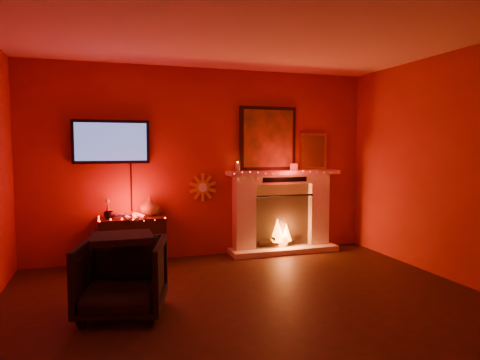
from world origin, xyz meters
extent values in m
plane|color=black|center=(0.00, 0.00, 0.00)|extent=(5.00, 5.00, 0.00)
plane|color=silver|center=(0.00, 0.00, 2.70)|extent=(5.00, 5.00, 0.00)
plane|color=maroon|center=(0.00, 2.50, 1.35)|extent=(5.00, 0.00, 5.00)
cube|color=#F3E3CC|center=(1.15, 2.30, 0.04)|extent=(1.65, 0.40, 0.08)
cube|color=#F3E3CC|center=(0.55, 2.39, 0.55)|extent=(0.30, 0.22, 0.95)
cube|color=#F3E3CC|center=(1.75, 2.39, 0.55)|extent=(0.30, 0.22, 0.95)
cube|color=#F3E3CC|center=(1.15, 2.39, 1.10)|extent=(1.50, 0.22, 0.14)
cube|color=#F3E3CC|center=(1.15, 2.33, 1.20)|extent=(1.72, 0.34, 0.06)
cube|color=#7F6049|center=(1.15, 2.45, 0.55)|extent=(0.90, 0.10, 0.95)
cube|color=black|center=(1.15, 2.27, 0.47)|extent=(0.90, 0.02, 0.78)
cylinder|color=black|center=(1.05, 2.36, 0.14)|extent=(0.55, 0.09, 0.09)
cylinder|color=black|center=(1.23, 2.38, 0.20)|extent=(0.51, 0.18, 0.08)
cone|color=orange|center=(1.07, 2.36, 0.33)|extent=(0.20, 0.20, 0.34)
cone|color=orange|center=(1.22, 2.37, 0.29)|extent=(0.16, 0.16, 0.26)
sphere|color=#FF3F07|center=(1.15, 2.36, 0.16)|extent=(0.18, 0.18, 0.18)
cube|color=black|center=(0.95, 2.46, 1.71)|extent=(0.88, 0.05, 0.95)
cube|color=#CD5A1B|center=(0.95, 2.44, 1.71)|extent=(0.78, 0.01, 0.85)
cube|color=gold|center=(1.70, 2.47, 1.51)|extent=(0.46, 0.04, 0.56)
cube|color=#A07325|center=(1.70, 2.45, 1.51)|extent=(0.38, 0.01, 0.48)
cylinder|color=beige|center=(0.45, 2.38, 1.29)|extent=(0.07, 0.07, 0.12)
cube|color=white|center=(1.33, 2.36, 1.28)|extent=(0.12, 0.01, 0.10)
cube|color=black|center=(-1.30, 2.46, 1.65)|extent=(1.00, 0.06, 0.58)
cube|color=#4E6DC8|center=(-1.30, 2.42, 1.65)|extent=(0.92, 0.01, 0.50)
cylinder|color=black|center=(-1.05, 2.47, 1.03)|extent=(0.02, 0.02, 0.66)
cylinder|color=orange|center=(-0.05, 2.48, 1.00)|extent=(0.20, 0.03, 0.20)
cylinder|color=white|center=(-0.05, 2.46, 1.00)|extent=(0.13, 0.01, 0.13)
cube|color=black|center=(-1.06, 2.26, 0.33)|extent=(0.86, 0.43, 0.65)
imported|color=brown|center=(-0.82, 2.32, 0.78)|extent=(0.25, 0.25, 0.27)
imported|color=black|center=(-1.35, 2.20, 0.70)|extent=(0.13, 0.13, 0.10)
cylinder|color=white|center=(-1.14, 2.16, 0.67)|extent=(0.14, 0.38, 0.05)
cylinder|color=white|center=(-1.03, 2.11, 0.67)|extent=(0.07, 0.38, 0.05)
cylinder|color=white|center=(-0.97, 2.25, 0.67)|extent=(0.16, 0.38, 0.05)
cube|color=#511917|center=(-1.20, 2.19, 0.67)|extent=(0.20, 0.14, 0.03)
cube|color=#1F2B49|center=(-1.19, 2.20, 0.69)|extent=(0.17, 0.12, 0.02)
imported|color=black|center=(-1.26, 0.56, 0.36)|extent=(0.93, 0.95, 0.72)
camera|label=1|loc=(-1.41, -3.52, 1.59)|focal=32.00mm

